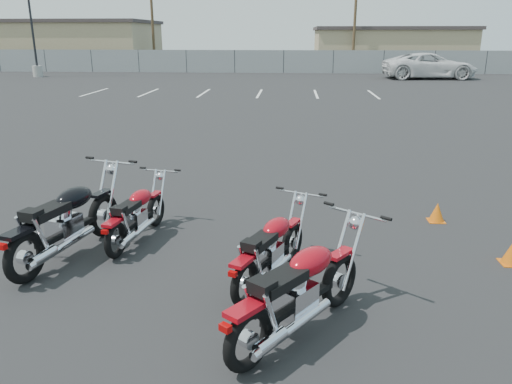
# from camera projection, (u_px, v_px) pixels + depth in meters

# --- Properties ---
(ground) EXTENTS (120.00, 120.00, 0.00)m
(ground) POSITION_uv_depth(u_px,v_px,m) (240.00, 245.00, 7.44)
(ground) COLOR black
(ground) RESTS_ON ground
(motorcycle_front_red) EXTENTS (0.75, 1.86, 0.91)m
(motorcycle_front_red) POSITION_uv_depth(u_px,v_px,m) (137.00, 215.00, 7.49)
(motorcycle_front_red) COLOR black
(motorcycle_front_red) RESTS_ON ground
(motorcycle_second_black) EXTENTS (1.12, 2.37, 1.17)m
(motorcycle_second_black) POSITION_uv_depth(u_px,v_px,m) (67.00, 221.00, 6.91)
(motorcycle_second_black) COLOR black
(motorcycle_second_black) RESTS_ON ground
(motorcycle_third_red) EXTENTS (1.16, 1.91, 0.96)m
(motorcycle_third_red) POSITION_uv_depth(u_px,v_px,m) (271.00, 250.00, 6.23)
(motorcycle_third_red) COLOR black
(motorcycle_third_red) RESTS_ON ground
(motorcycle_rear_red) EXTENTS (1.71, 2.04, 1.10)m
(motorcycle_rear_red) POSITION_uv_depth(u_px,v_px,m) (299.00, 291.00, 5.08)
(motorcycle_rear_red) COLOR black
(motorcycle_rear_red) RESTS_ON ground
(training_cone_near) EXTENTS (0.27, 0.27, 0.32)m
(training_cone_near) POSITION_uv_depth(u_px,v_px,m) (437.00, 212.00, 8.36)
(training_cone_near) COLOR #D85F0B
(training_cone_near) RESTS_ON ground
(training_cone_far) EXTENTS (0.28, 0.28, 0.34)m
(training_cone_far) POSITION_uv_depth(u_px,v_px,m) (512.00, 252.00, 6.80)
(training_cone_far) COLOR #D85F0B
(training_cone_far) RESTS_ON ground
(light_pole_west) EXTENTS (0.80, 0.70, 10.37)m
(light_pole_west) POSITION_uv_depth(u_px,v_px,m) (34.00, 39.00, 36.17)
(light_pole_west) COLOR #989790
(light_pole_west) RESTS_ON ground
(chainlink_fence) EXTENTS (80.06, 0.06, 1.80)m
(chainlink_fence) POSITION_uv_depth(u_px,v_px,m) (284.00, 62.00, 40.45)
(chainlink_fence) COLOR slate
(chainlink_fence) RESTS_ON ground
(tan_building_west) EXTENTS (18.40, 10.40, 4.30)m
(tan_building_west) POSITION_uv_depth(u_px,v_px,m) (58.00, 44.00, 48.22)
(tan_building_west) COLOR tan
(tan_building_west) RESTS_ON ground
(tan_building_east) EXTENTS (14.40, 9.40, 3.70)m
(tan_building_east) POSITION_uv_depth(u_px,v_px,m) (389.00, 47.00, 48.04)
(tan_building_east) COLOR tan
(tan_building_east) RESTS_ON ground
(utility_pole_b) EXTENTS (1.80, 0.24, 9.00)m
(utility_pole_b) POSITION_uv_depth(u_px,v_px,m) (152.00, 15.00, 44.88)
(utility_pole_b) COLOR #443320
(utility_pole_b) RESTS_ON ground
(utility_pole_c) EXTENTS (1.80, 0.24, 9.00)m
(utility_pole_c) POSITION_uv_depth(u_px,v_px,m) (355.00, 14.00, 42.71)
(utility_pole_c) COLOR #443320
(utility_pole_c) RESTS_ON ground
(parking_line_stripes) EXTENTS (15.12, 4.00, 0.01)m
(parking_line_stripes) POSITION_uv_depth(u_px,v_px,m) (231.00, 93.00, 26.63)
(parking_line_stripes) COLOR silver
(parking_line_stripes) RESTS_ON ground
(white_van) EXTENTS (3.40, 7.57, 2.81)m
(white_van) POSITION_uv_depth(u_px,v_px,m) (430.00, 58.00, 34.99)
(white_van) COLOR silver
(white_van) RESTS_ON ground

